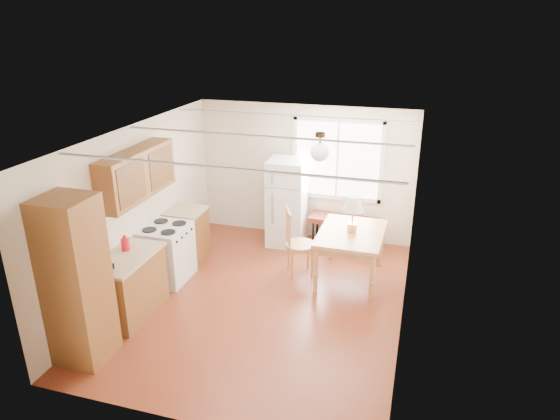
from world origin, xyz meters
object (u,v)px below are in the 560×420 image
at_px(bench, 343,221).
at_px(refrigerator, 287,202).
at_px(dining_table, 351,238).
at_px(chair, 294,237).

bearing_deg(bench, refrigerator, -168.98).
xyz_separation_m(refrigerator, bench, (1.02, 0.13, -0.30)).
height_order(refrigerator, dining_table, refrigerator).
distance_m(refrigerator, chair, 1.19).
relative_size(refrigerator, dining_table, 1.21).
height_order(refrigerator, bench, refrigerator).
bearing_deg(chair, dining_table, -20.18).
height_order(refrigerator, chair, refrigerator).
bearing_deg(refrigerator, dining_table, -39.96).
distance_m(dining_table, chair, 0.91).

